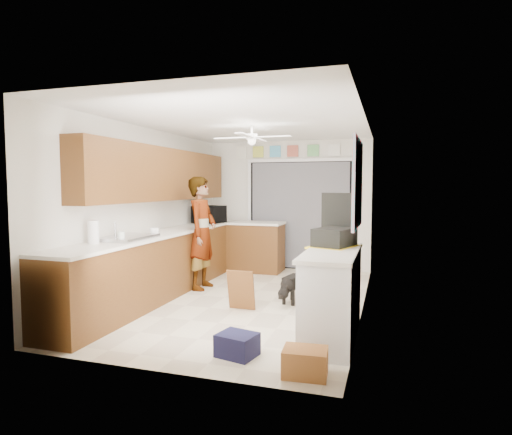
# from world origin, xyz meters

# --- Properties ---
(floor) EXTENTS (5.00, 5.00, 0.00)m
(floor) POSITION_xyz_m (0.00, 0.00, 0.00)
(floor) COLOR beige
(floor) RESTS_ON ground
(ceiling) EXTENTS (5.00, 5.00, 0.00)m
(ceiling) POSITION_xyz_m (0.00, 0.00, 2.50)
(ceiling) COLOR white
(ceiling) RESTS_ON ground
(wall_back) EXTENTS (3.20, 0.00, 3.20)m
(wall_back) POSITION_xyz_m (0.00, 2.50, 1.25)
(wall_back) COLOR silver
(wall_back) RESTS_ON ground
(wall_front) EXTENTS (3.20, 0.00, 3.20)m
(wall_front) POSITION_xyz_m (0.00, -2.50, 1.25)
(wall_front) COLOR silver
(wall_front) RESTS_ON ground
(wall_left) EXTENTS (0.00, 5.00, 5.00)m
(wall_left) POSITION_xyz_m (-1.60, 0.00, 1.25)
(wall_left) COLOR silver
(wall_left) RESTS_ON ground
(wall_right) EXTENTS (0.00, 5.00, 5.00)m
(wall_right) POSITION_xyz_m (1.60, 0.00, 1.25)
(wall_right) COLOR silver
(wall_right) RESTS_ON ground
(left_base_cabinets) EXTENTS (0.60, 4.80, 0.90)m
(left_base_cabinets) POSITION_xyz_m (-1.30, 0.00, 0.45)
(left_base_cabinets) COLOR brown
(left_base_cabinets) RESTS_ON floor
(left_countertop) EXTENTS (0.62, 4.80, 0.04)m
(left_countertop) POSITION_xyz_m (-1.29, 0.00, 0.92)
(left_countertop) COLOR white
(left_countertop) RESTS_ON left_base_cabinets
(upper_cabinets) EXTENTS (0.32, 4.00, 0.80)m
(upper_cabinets) POSITION_xyz_m (-1.44, 0.20, 1.80)
(upper_cabinets) COLOR brown
(upper_cabinets) RESTS_ON wall_left
(sink_basin) EXTENTS (0.50, 0.76, 0.06)m
(sink_basin) POSITION_xyz_m (-1.29, -1.00, 0.95)
(sink_basin) COLOR silver
(sink_basin) RESTS_ON left_countertop
(faucet) EXTENTS (0.03, 0.03, 0.22)m
(faucet) POSITION_xyz_m (-1.48, -1.00, 1.05)
(faucet) COLOR silver
(faucet) RESTS_ON left_countertop
(peninsula_base) EXTENTS (1.00, 0.60, 0.90)m
(peninsula_base) POSITION_xyz_m (-0.50, 2.00, 0.45)
(peninsula_base) COLOR brown
(peninsula_base) RESTS_ON floor
(peninsula_top) EXTENTS (1.04, 0.64, 0.04)m
(peninsula_top) POSITION_xyz_m (-0.50, 2.00, 0.92)
(peninsula_top) COLOR white
(peninsula_top) RESTS_ON peninsula_base
(back_opening_recess) EXTENTS (2.00, 0.06, 2.10)m
(back_opening_recess) POSITION_xyz_m (0.25, 2.47, 1.05)
(back_opening_recess) COLOR black
(back_opening_recess) RESTS_ON wall_back
(curtain_panel) EXTENTS (1.90, 0.03, 2.05)m
(curtain_panel) POSITION_xyz_m (0.25, 2.43, 1.05)
(curtain_panel) COLOR slate
(curtain_panel) RESTS_ON wall_back
(door_trim_left) EXTENTS (0.06, 0.04, 2.10)m
(door_trim_left) POSITION_xyz_m (-0.77, 2.44, 1.05)
(door_trim_left) COLOR white
(door_trim_left) RESTS_ON wall_back
(door_trim_right) EXTENTS (0.06, 0.04, 2.10)m
(door_trim_right) POSITION_xyz_m (1.27, 2.44, 1.05)
(door_trim_right) COLOR white
(door_trim_right) RESTS_ON wall_back
(door_trim_head) EXTENTS (2.10, 0.04, 0.06)m
(door_trim_head) POSITION_xyz_m (0.25, 2.44, 2.12)
(door_trim_head) COLOR white
(door_trim_head) RESTS_ON wall_back
(header_frame_0) EXTENTS (0.22, 0.02, 0.22)m
(header_frame_0) POSITION_xyz_m (-0.60, 2.47, 2.30)
(header_frame_0) COLOR #C6CF45
(header_frame_0) RESTS_ON wall_back
(header_frame_1) EXTENTS (0.22, 0.02, 0.22)m
(header_frame_1) POSITION_xyz_m (-0.25, 2.47, 2.30)
(header_frame_1) COLOR #52B0DB
(header_frame_1) RESTS_ON wall_back
(header_frame_2) EXTENTS (0.22, 0.02, 0.22)m
(header_frame_2) POSITION_xyz_m (0.10, 2.47, 2.30)
(header_frame_2) COLOR #BB5846
(header_frame_2) RESTS_ON wall_back
(header_frame_3) EXTENTS (0.22, 0.02, 0.22)m
(header_frame_3) POSITION_xyz_m (0.50, 2.47, 2.30)
(header_frame_3) COLOR #69B86A
(header_frame_3) RESTS_ON wall_back
(header_frame_4) EXTENTS (0.22, 0.02, 0.22)m
(header_frame_4) POSITION_xyz_m (0.90, 2.47, 2.30)
(header_frame_4) COLOR white
(header_frame_4) RESTS_ON wall_back
(route66_sign) EXTENTS (0.22, 0.02, 0.26)m
(route66_sign) POSITION_xyz_m (-0.95, 2.47, 2.30)
(route66_sign) COLOR silver
(route66_sign) RESTS_ON wall_back
(right_counter_base) EXTENTS (0.50, 1.40, 0.90)m
(right_counter_base) POSITION_xyz_m (1.35, -1.20, 0.45)
(right_counter_base) COLOR white
(right_counter_base) RESTS_ON floor
(right_counter_top) EXTENTS (0.54, 1.44, 0.04)m
(right_counter_top) POSITION_xyz_m (1.34, -1.20, 0.92)
(right_counter_top) COLOR white
(right_counter_top) RESTS_ON right_counter_base
(abstract_painting) EXTENTS (0.03, 1.15, 0.95)m
(abstract_painting) POSITION_xyz_m (1.58, -1.00, 1.65)
(abstract_painting) COLOR #FF5D74
(abstract_painting) RESTS_ON wall_right
(ceiling_fan) EXTENTS (1.14, 1.14, 0.24)m
(ceiling_fan) POSITION_xyz_m (0.00, 0.20, 2.32)
(ceiling_fan) COLOR white
(ceiling_fan) RESTS_ON ceiling
(microwave) EXTENTS (0.53, 0.66, 0.32)m
(microwave) POSITION_xyz_m (-1.25, 1.51, 1.10)
(microwave) COLOR black
(microwave) RESTS_ON left_countertop
(cup) EXTENTS (0.16, 0.16, 0.10)m
(cup) POSITION_xyz_m (-1.20, -0.50, 0.99)
(cup) COLOR white
(cup) RESTS_ON left_countertop
(jar_b) EXTENTS (0.11, 0.11, 0.13)m
(jar_b) POSITION_xyz_m (-1.21, -1.25, 1.00)
(jar_b) COLOR silver
(jar_b) RESTS_ON left_countertop
(paper_towel_roll) EXTENTS (0.14, 0.14, 0.28)m
(paper_towel_roll) POSITION_xyz_m (-1.43, -1.49, 1.08)
(paper_towel_roll) COLOR white
(paper_towel_roll) RESTS_ON left_countertop
(suitcase) EXTENTS (0.50, 0.57, 0.20)m
(suitcase) POSITION_xyz_m (1.32, -0.83, 1.04)
(suitcase) COLOR black
(suitcase) RESTS_ON right_counter_top
(suitcase_rim) EXTENTS (0.61, 0.69, 0.02)m
(suitcase_rim) POSITION_xyz_m (1.32, -0.83, 0.93)
(suitcase_rim) COLOR yellow
(suitcase_rim) RESTS_ON suitcase
(suitcase_lid) EXTENTS (0.41, 0.17, 0.50)m
(suitcase_lid) POSITION_xyz_m (1.32, -0.54, 1.29)
(suitcase_lid) COLOR black
(suitcase_lid) RESTS_ON suitcase
(cardboard_box) EXTENTS (0.40, 0.31, 0.24)m
(cardboard_box) POSITION_xyz_m (1.25, -2.20, 0.12)
(cardboard_box) COLOR #C2763D
(cardboard_box) RESTS_ON floor
(navy_crate) EXTENTS (0.41, 0.37, 0.22)m
(navy_crate) POSITION_xyz_m (0.55, -1.97, 0.11)
(navy_crate) COLOR black
(navy_crate) RESTS_ON floor
(cabinet_door_panel) EXTENTS (0.36, 0.14, 0.53)m
(cabinet_door_panel) POSITION_xyz_m (0.09, -0.53, 0.27)
(cabinet_door_panel) COLOR brown
(cabinet_door_panel) RESTS_ON floor
(man) EXTENTS (0.44, 0.65, 1.77)m
(man) POSITION_xyz_m (-0.90, 0.42, 0.88)
(man) COLOR white
(man) RESTS_ON floor
(dog) EXTENTS (0.34, 0.58, 0.43)m
(dog) POSITION_xyz_m (0.65, 0.02, 0.21)
(dog) COLOR black
(dog) RESTS_ON floor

